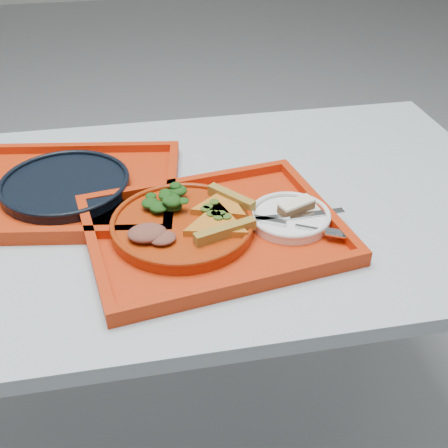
{
  "coord_description": "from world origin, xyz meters",
  "views": [
    {
      "loc": [
        0.02,
        -0.95,
        1.36
      ],
      "look_at": [
        0.17,
        -0.13,
        0.78
      ],
      "focal_mm": 45.0,
      "sensor_mm": 36.0,
      "label": 1
    }
  ],
  "objects_px": {
    "dinner_plate": "(183,226)",
    "navy_plate": "(65,186)",
    "tray_far": "(66,192)",
    "dessert_bar": "(296,206)",
    "tray_main": "(213,233)"
  },
  "relations": [
    {
      "from": "tray_main",
      "to": "tray_far",
      "type": "height_order",
      "value": "same"
    },
    {
      "from": "dinner_plate",
      "to": "dessert_bar",
      "type": "bearing_deg",
      "value": 1.21
    },
    {
      "from": "tray_main",
      "to": "dessert_bar",
      "type": "relative_size",
      "value": 5.99
    },
    {
      "from": "dinner_plate",
      "to": "dessert_bar",
      "type": "relative_size",
      "value": 3.46
    },
    {
      "from": "tray_main",
      "to": "tray_far",
      "type": "bearing_deg",
      "value": 135.12
    },
    {
      "from": "dessert_bar",
      "to": "tray_far",
      "type": "bearing_deg",
      "value": 134.52
    },
    {
      "from": "tray_main",
      "to": "navy_plate",
      "type": "relative_size",
      "value": 1.73
    },
    {
      "from": "tray_main",
      "to": "dessert_bar",
      "type": "xyz_separation_m",
      "value": [
        0.16,
        0.01,
        0.03
      ]
    },
    {
      "from": "dinner_plate",
      "to": "tray_main",
      "type": "bearing_deg",
      "value": -10.3
    },
    {
      "from": "dinner_plate",
      "to": "navy_plate",
      "type": "height_order",
      "value": "dinner_plate"
    },
    {
      "from": "dinner_plate",
      "to": "navy_plate",
      "type": "bearing_deg",
      "value": 138.97
    },
    {
      "from": "tray_far",
      "to": "dessert_bar",
      "type": "height_order",
      "value": "dessert_bar"
    },
    {
      "from": "tray_far",
      "to": "tray_main",
      "type": "bearing_deg",
      "value": -27.37
    },
    {
      "from": "tray_main",
      "to": "dinner_plate",
      "type": "bearing_deg",
      "value": 160.97
    },
    {
      "from": "dinner_plate",
      "to": "navy_plate",
      "type": "relative_size",
      "value": 1.0
    }
  ]
}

